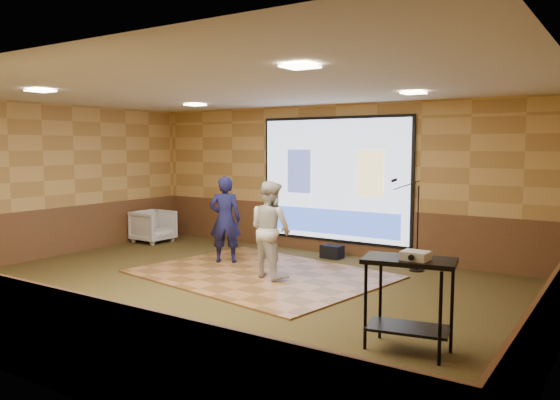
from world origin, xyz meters
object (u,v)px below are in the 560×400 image
Objects in this scene: player_left at (225,219)px; av_table at (409,286)px; player_right at (270,229)px; projector_screen at (334,181)px; mic_stand at (414,243)px; duffel_bag at (332,252)px; projector at (415,256)px; dance_floor at (261,274)px; banquet_chair at (153,226)px.

av_table is (4.36, -2.31, -0.12)m from player_left.
projector_screen is at bearing -71.64° from player_right.
mic_stand is 1.74m from duffel_bag.
player_left is 4.93m from av_table.
player_right reaches higher than mic_stand.
projector_screen is 2.22m from mic_stand.
player_left is 3.90× the size of duffel_bag.
duffel_bag is at bearing 127.43° from av_table.
projector is at bearing 122.17° from player_left.
mic_stand is (-1.33, 3.73, -0.55)m from projector.
dance_floor is 3.88m from av_table.
dance_floor is (-0.14, -2.34, -1.46)m from projector_screen.
player_left is 1.01× the size of player_right.
duffel_bag is at bearing 158.72° from mic_stand.
projector reaches higher than duffel_bag.
player_right is (1.35, -0.49, -0.01)m from player_left.
player_left is 1.59× the size of av_table.
dance_floor is at bearing 149.45° from av_table.
player_left is (-1.07, 0.37, 0.81)m from dance_floor.
player_left reaches higher than av_table.
player_right is 3.52m from av_table.
player_left is 2.20m from duffel_bag.
projector is (3.37, -1.98, 1.03)m from dance_floor.
av_table is at bearing -30.55° from dance_floor.
player_right reaches higher than av_table.
projector_screen is 5.37m from av_table.
banquet_chair is at bearing 162.27° from dance_floor.
player_left is 1.43m from player_right.
dance_floor is 1.39m from player_left.
projector_screen is 2.08× the size of player_left.
player_right reaches higher than banquet_chair.
av_table reaches higher than dance_floor.
duffel_bag is (0.21, -0.44, -1.35)m from projector_screen.
projector is at bearing -53.24° from projector_screen.
mic_stand is (2.04, 1.75, 0.48)m from dance_floor.
banquet_chair is at bearing -171.00° from duffel_bag.
projector_screen is at bearing 115.44° from duffel_bag.
player_right is 3.61m from projector.
projector_screen reaches higher than player_right.
banquet_chair is (-4.00, -1.10, -1.11)m from projector_screen.
dance_floor is at bearing -100.47° from duffel_bag.
player_right is 0.98× the size of mic_stand.
mic_stand is at bearing 40.55° from dance_floor.
projector is (3.09, -1.86, 0.23)m from player_right.
projector is at bearing -86.55° from mic_stand.
duffel_bag is at bearing 129.84° from projector.
mic_stand reaches higher than dance_floor.
duffel_bag is (-3.02, 3.88, -0.92)m from projector.
player_right is 3.88× the size of duffel_bag.
player_left is at bearing -106.51° from banquet_chair.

